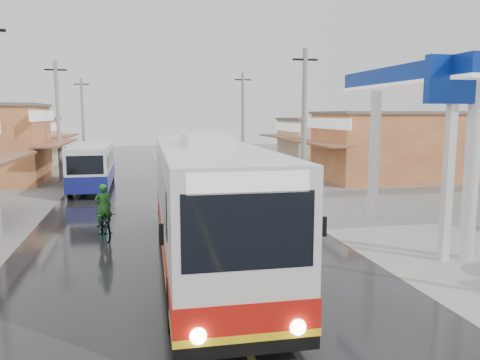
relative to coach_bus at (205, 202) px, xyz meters
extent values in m
plane|color=slate|center=(0.00, -4.39, -1.89)|extent=(120.00, 120.00, 0.00)
cube|color=black|center=(0.00, 10.61, -1.88)|extent=(12.00, 90.00, 0.02)
cube|color=#D8CC4C|center=(0.00, 10.61, -1.87)|extent=(0.15, 90.00, 0.01)
cylinder|color=white|center=(8.00, 4.61, 0.86)|extent=(0.44, 0.44, 5.50)
cylinder|color=white|center=(8.00, -1.39, 0.86)|extent=(0.44, 0.44, 5.50)
cube|color=white|center=(7.20, -1.39, 1.11)|extent=(0.25, 0.25, 6.00)
cube|color=navy|center=(7.20, -1.39, 3.61)|extent=(1.80, 0.30, 1.40)
cube|color=silver|center=(0.00, -0.07, 0.22)|extent=(2.90, 12.45, 3.04)
cube|color=black|center=(0.00, -0.07, -1.41)|extent=(2.92, 12.47, 0.31)
cube|color=red|center=(0.00, -0.07, -0.89)|extent=(2.94, 12.49, 0.57)
cube|color=yellow|center=(0.00, -0.07, -1.23)|extent=(2.95, 12.50, 0.14)
cube|color=black|center=(0.01, 0.44, 0.55)|extent=(2.87, 9.87, 1.03)
cube|color=black|center=(-0.16, -6.21, 0.66)|extent=(2.28, 0.18, 1.34)
cube|color=black|center=(0.16, 6.06, 0.66)|extent=(2.28, 0.18, 1.14)
cube|color=white|center=(-0.16, -6.21, 1.48)|extent=(2.08, 0.17, 0.36)
cube|color=silver|center=(0.00, -0.07, 1.90)|extent=(1.32, 3.13, 0.31)
cylinder|color=black|center=(-1.25, -4.38, -1.30)|extent=(0.39, 1.14, 1.14)
cylinder|color=black|center=(1.03, -4.44, -1.30)|extent=(0.39, 1.14, 1.14)
cylinder|color=black|center=(-1.04, 3.87, -1.30)|extent=(0.39, 1.14, 1.14)
cylinder|color=black|center=(1.24, 3.82, -1.30)|extent=(0.39, 1.14, 1.14)
sphere|color=#FFF2CC|center=(-1.04, -6.26, -1.10)|extent=(0.30, 0.30, 0.29)
sphere|color=#FFF2CC|center=(0.71, -6.31, -1.10)|extent=(0.30, 0.30, 0.29)
cube|color=black|center=(-1.59, -5.93, 0.61)|extent=(0.08, 0.08, 0.36)
cube|color=black|center=(1.29, -6.00, 0.61)|extent=(0.08, 0.08, 0.36)
cube|color=silver|center=(-4.58, 15.52, -0.31)|extent=(2.16, 8.04, 2.23)
cube|color=navy|center=(-4.58, 15.52, -1.07)|extent=(2.20, 8.08, 0.89)
cube|color=black|center=(-4.58, 15.52, 0.00)|extent=(2.20, 6.70, 0.80)
cube|color=black|center=(-4.59, 11.55, 0.00)|extent=(1.84, 0.12, 0.98)
cylinder|color=black|center=(-5.54, 12.67, -1.42)|extent=(0.27, 0.89, 0.89)
cylinder|color=black|center=(-3.63, 12.66, -1.42)|extent=(0.27, 0.89, 0.89)
cylinder|color=black|center=(-5.52, 18.38, -1.42)|extent=(0.27, 0.89, 0.89)
cylinder|color=black|center=(-3.62, 18.38, -1.42)|extent=(0.27, 0.89, 0.89)
imported|color=black|center=(-3.19, 3.63, -1.39)|extent=(1.15, 2.00, 1.00)
imported|color=#206120|center=(-3.19, 3.41, -0.68)|extent=(0.69, 0.55, 1.66)
camera|label=1|loc=(-1.96, -13.66, 2.60)|focal=35.00mm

